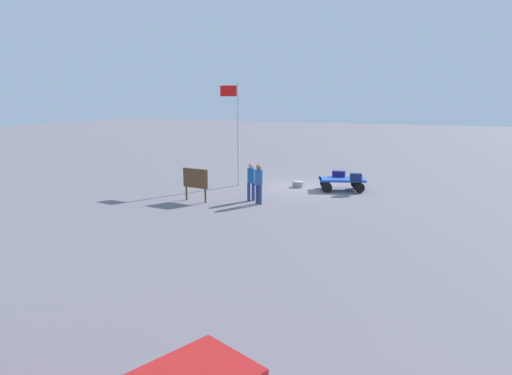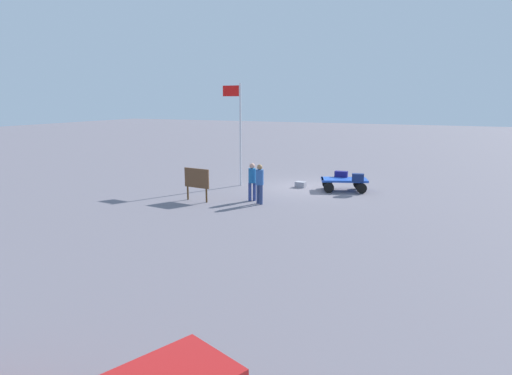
{
  "view_description": "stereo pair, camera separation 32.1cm",
  "coord_description": "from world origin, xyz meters",
  "px_view_note": "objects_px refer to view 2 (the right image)",
  "views": [
    {
      "loc": [
        -6.53,
        21.26,
        4.38
      ],
      "look_at": [
        0.02,
        6.0,
        1.08
      ],
      "focal_mm": 31.5,
      "sensor_mm": 36.0,
      "label": 1
    },
    {
      "loc": [
        -6.82,
        21.13,
        4.38
      ],
      "look_at": [
        0.02,
        6.0,
        1.08
      ],
      "focal_mm": 31.5,
      "sensor_mm": 36.0,
      "label": 2
    }
  ],
  "objects_px": {
    "suitcase_olive": "(341,174)",
    "suitcase_tan": "(301,184)",
    "flagpole": "(238,125)",
    "signboard": "(197,180)",
    "worker_lead": "(260,181)",
    "suitcase_dark": "(358,178)",
    "luggage_cart": "(344,182)",
    "worker_trailing": "(252,179)"
  },
  "relations": [
    {
      "from": "luggage_cart",
      "to": "suitcase_tan",
      "type": "bearing_deg",
      "value": 1.14
    },
    {
      "from": "suitcase_dark",
      "to": "worker_trailing",
      "type": "height_order",
      "value": "worker_trailing"
    },
    {
      "from": "suitcase_dark",
      "to": "suitcase_tan",
      "type": "height_order",
      "value": "suitcase_dark"
    },
    {
      "from": "suitcase_dark",
      "to": "worker_lead",
      "type": "xyz_separation_m",
      "value": [
        3.34,
        3.73,
        0.21
      ]
    },
    {
      "from": "worker_lead",
      "to": "flagpole",
      "type": "height_order",
      "value": "flagpole"
    },
    {
      "from": "flagpole",
      "to": "worker_lead",
      "type": "bearing_deg",
      "value": 128.25
    },
    {
      "from": "luggage_cart",
      "to": "flagpole",
      "type": "distance_m",
      "value": 5.91
    },
    {
      "from": "suitcase_olive",
      "to": "luggage_cart",
      "type": "bearing_deg",
      "value": 118.0
    },
    {
      "from": "suitcase_dark",
      "to": "flagpole",
      "type": "distance_m",
      "value": 6.44
    },
    {
      "from": "worker_trailing",
      "to": "flagpole",
      "type": "height_order",
      "value": "flagpole"
    },
    {
      "from": "signboard",
      "to": "worker_lead",
      "type": "bearing_deg",
      "value": -167.42
    },
    {
      "from": "luggage_cart",
      "to": "suitcase_olive",
      "type": "xyz_separation_m",
      "value": [
        0.23,
        -0.44,
        0.29
      ]
    },
    {
      "from": "luggage_cart",
      "to": "worker_trailing",
      "type": "distance_m",
      "value": 4.93
    },
    {
      "from": "luggage_cart",
      "to": "suitcase_olive",
      "type": "relative_size",
      "value": 3.81
    },
    {
      "from": "luggage_cart",
      "to": "flagpole",
      "type": "xyz_separation_m",
      "value": [
        5.24,
        0.83,
        2.61
      ]
    },
    {
      "from": "luggage_cart",
      "to": "signboard",
      "type": "relative_size",
      "value": 1.69
    },
    {
      "from": "suitcase_olive",
      "to": "signboard",
      "type": "xyz_separation_m",
      "value": [
        5.03,
        5.27,
        0.21
      ]
    },
    {
      "from": "suitcase_dark",
      "to": "signboard",
      "type": "bearing_deg",
      "value": 35.62
    },
    {
      "from": "suitcase_olive",
      "to": "suitcase_tan",
      "type": "distance_m",
      "value": 2.07
    },
    {
      "from": "suitcase_tan",
      "to": "worker_trailing",
      "type": "bearing_deg",
      "value": 75.73
    },
    {
      "from": "worker_lead",
      "to": "worker_trailing",
      "type": "height_order",
      "value": "worker_lead"
    },
    {
      "from": "suitcase_olive",
      "to": "suitcase_dark",
      "type": "bearing_deg",
      "value": 137.34
    },
    {
      "from": "suitcase_dark",
      "to": "worker_trailing",
      "type": "xyz_separation_m",
      "value": [
        3.89,
        3.29,
        0.18
      ]
    },
    {
      "from": "suitcase_dark",
      "to": "suitcase_tan",
      "type": "bearing_deg",
      "value": -8.7
    },
    {
      "from": "luggage_cart",
      "to": "suitcase_dark",
      "type": "bearing_deg",
      "value": 147.67
    },
    {
      "from": "flagpole",
      "to": "worker_trailing",
      "type": "bearing_deg",
      "value": 125.72
    },
    {
      "from": "luggage_cart",
      "to": "suitcase_dark",
      "type": "height_order",
      "value": "suitcase_dark"
    },
    {
      "from": "suitcase_tan",
      "to": "worker_trailing",
      "type": "xyz_separation_m",
      "value": [
        0.95,
        3.74,
        0.81
      ]
    },
    {
      "from": "worker_trailing",
      "to": "flagpole",
      "type": "distance_m",
      "value": 4.21
    },
    {
      "from": "suitcase_olive",
      "to": "worker_lead",
      "type": "relative_size",
      "value": 0.38
    },
    {
      "from": "suitcase_olive",
      "to": "worker_trailing",
      "type": "height_order",
      "value": "worker_trailing"
    },
    {
      "from": "signboard",
      "to": "flagpole",
      "type": "bearing_deg",
      "value": -90.42
    },
    {
      "from": "worker_trailing",
      "to": "suitcase_dark",
      "type": "bearing_deg",
      "value": -139.74
    },
    {
      "from": "suitcase_olive",
      "to": "worker_trailing",
      "type": "xyz_separation_m",
      "value": [
        2.88,
        4.23,
        0.22
      ]
    },
    {
      "from": "suitcase_olive",
      "to": "suitcase_tan",
      "type": "bearing_deg",
      "value": 14.1
    },
    {
      "from": "luggage_cart",
      "to": "flagpole",
      "type": "height_order",
      "value": "flagpole"
    },
    {
      "from": "suitcase_tan",
      "to": "worker_lead",
      "type": "relative_size",
      "value": 0.31
    },
    {
      "from": "suitcase_tan",
      "to": "suitcase_olive",
      "type": "bearing_deg",
      "value": -165.9
    },
    {
      "from": "suitcase_dark",
      "to": "worker_lead",
      "type": "relative_size",
      "value": 0.35
    },
    {
      "from": "flagpole",
      "to": "signboard",
      "type": "xyz_separation_m",
      "value": [
        0.03,
        4.0,
        -2.12
      ]
    },
    {
      "from": "luggage_cart",
      "to": "signboard",
      "type": "height_order",
      "value": "signboard"
    },
    {
      "from": "worker_trailing",
      "to": "suitcase_olive",
      "type": "bearing_deg",
      "value": -124.25
    }
  ]
}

